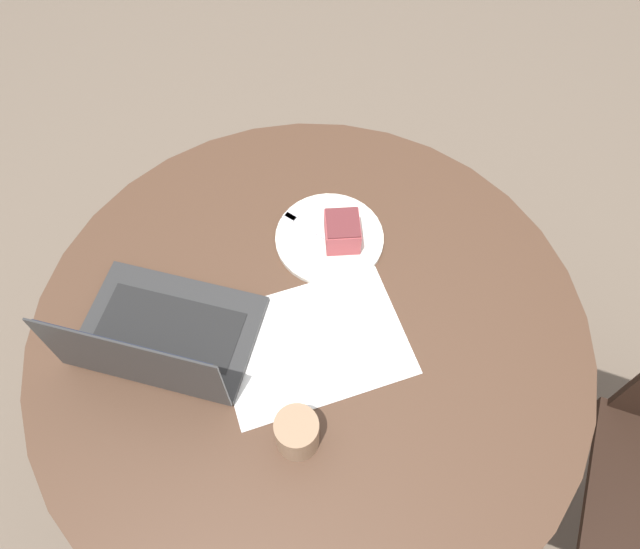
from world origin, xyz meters
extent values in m
plane|color=#6B5B4C|center=(0.00, 0.00, 0.00)|extent=(12.00, 12.00, 0.00)
cylinder|color=#4C3323|center=(0.00, 0.00, 0.01)|extent=(0.46, 0.46, 0.02)
cylinder|color=#4C3323|center=(0.00, 0.00, 0.38)|extent=(0.13, 0.13, 0.72)
cylinder|color=#4C3323|center=(0.00, 0.00, 0.75)|extent=(1.14, 1.14, 0.03)
cube|color=black|center=(0.67, -0.23, 0.22)|extent=(0.05, 0.05, 0.45)
cube|color=white|center=(0.00, -0.02, 0.77)|extent=(0.38, 0.29, 0.00)
cylinder|color=silver|center=(0.10, 0.21, 0.77)|extent=(0.24, 0.24, 0.01)
cube|color=#B74C51|center=(0.12, 0.19, 0.81)|extent=(0.09, 0.09, 0.06)
cube|color=maroon|center=(0.12, 0.19, 0.84)|extent=(0.08, 0.09, 0.00)
cube|color=silver|center=(0.07, 0.22, 0.78)|extent=(0.12, 0.14, 0.00)
cube|color=silver|center=(0.03, 0.28, 0.78)|extent=(0.04, 0.04, 0.00)
cylinder|color=#997556|center=(-0.07, -0.21, 0.81)|extent=(0.08, 0.08, 0.09)
cube|color=#2D2D2D|center=(-0.27, 0.07, 0.78)|extent=(0.41, 0.37, 0.02)
cube|color=black|center=(-0.27, 0.07, 0.79)|extent=(0.31, 0.26, 0.00)
cube|color=#2D2D2D|center=(-0.33, -0.03, 0.88)|extent=(0.30, 0.17, 0.19)
cube|color=black|center=(-0.33, -0.03, 0.88)|extent=(0.28, 0.16, 0.18)
camera|label=1|loc=(-0.11, -0.52, 1.91)|focal=35.00mm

